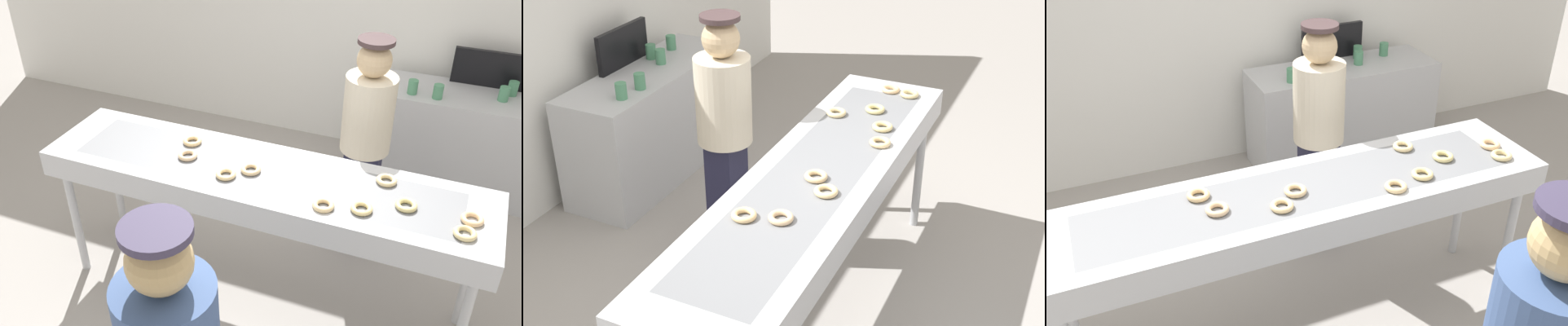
% 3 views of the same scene
% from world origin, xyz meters
% --- Properties ---
extents(ground_plane, '(16.00, 16.00, 0.00)m').
position_xyz_m(ground_plane, '(0.00, 0.00, 0.00)').
color(ground_plane, '#9E9993').
extents(fryer_conveyor, '(2.73, 0.65, 1.00)m').
position_xyz_m(fryer_conveyor, '(0.00, 0.00, 0.92)').
color(fryer_conveyor, '#B7BABF').
rests_on(fryer_conveyor, ground).
extents(plain_donut_0, '(0.16, 0.16, 0.03)m').
position_xyz_m(plain_donut_0, '(-0.17, -0.12, 1.02)').
color(plain_donut_0, '#F6D190').
rests_on(plain_donut_0, fryer_conveyor).
extents(plain_donut_1, '(0.17, 0.17, 0.03)m').
position_xyz_m(plain_donut_1, '(-0.53, 0.14, 1.02)').
color(plain_donut_1, '#F1C888').
rests_on(plain_donut_1, fryer_conveyor).
extents(plain_donut_2, '(0.15, 0.15, 0.03)m').
position_xyz_m(plain_donut_2, '(0.71, 0.16, 1.02)').
color(plain_donut_2, beige).
rests_on(plain_donut_2, fryer_conveyor).
extents(plain_donut_3, '(0.14, 0.14, 0.03)m').
position_xyz_m(plain_donut_3, '(1.17, -0.15, 1.02)').
color(plain_donut_3, beige).
rests_on(plain_donut_3, fryer_conveyor).
extents(plain_donut_4, '(0.15, 0.15, 0.03)m').
position_xyz_m(plain_donut_4, '(0.64, -0.15, 1.02)').
color(plain_donut_4, '#EFD288').
rests_on(plain_donut_4, fryer_conveyor).
extents(plain_donut_5, '(0.16, 0.16, 0.03)m').
position_xyz_m(plain_donut_5, '(0.85, -0.03, 1.02)').
color(plain_donut_5, '#E7D285').
rests_on(plain_donut_5, fryer_conveyor).
extents(plain_donut_6, '(0.17, 0.17, 0.03)m').
position_xyz_m(plain_donut_6, '(1.19, -0.02, 1.02)').
color(plain_donut_6, '#F1C48C').
rests_on(plain_donut_6, fryer_conveyor).
extents(plain_donut_7, '(0.13, 0.13, 0.03)m').
position_xyz_m(plain_donut_7, '(-0.06, -0.02, 1.02)').
color(plain_donut_7, '#ECC68D').
rests_on(plain_donut_7, fryer_conveyor).
extents(plain_donut_8, '(0.15, 0.15, 0.03)m').
position_xyz_m(plain_donut_8, '(0.44, -0.20, 1.02)').
color(plain_donut_8, '#EBC689').
rests_on(plain_donut_8, fryer_conveyor).
extents(plain_donut_9, '(0.15, 0.15, 0.03)m').
position_xyz_m(plain_donut_9, '(-0.48, -0.03, 1.02)').
color(plain_donut_9, beige).
rests_on(plain_donut_9, fryer_conveyor).
extents(worker_baker, '(0.34, 0.34, 1.61)m').
position_xyz_m(worker_baker, '(0.45, 0.79, 0.92)').
color(worker_baker, '#202039').
rests_on(worker_baker, ground).
extents(prep_counter, '(1.64, 0.56, 0.86)m').
position_xyz_m(prep_counter, '(1.15, 1.83, 0.43)').
color(prep_counter, '#B7BABF').
rests_on(prep_counter, ground).
extents(paper_cup_0, '(0.08, 0.08, 0.12)m').
position_xyz_m(paper_cup_0, '(0.82, 1.68, 0.92)').
color(paper_cup_0, '#4C8C66').
rests_on(paper_cup_0, prep_counter).
extents(paper_cup_1, '(0.08, 0.08, 0.12)m').
position_xyz_m(paper_cup_1, '(1.30, 1.83, 0.92)').
color(paper_cup_1, '#4C8C66').
rests_on(paper_cup_1, prep_counter).
extents(paper_cup_3, '(0.08, 0.08, 0.12)m').
position_xyz_m(paper_cup_3, '(1.36, 1.96, 0.92)').
color(paper_cup_3, '#4C8C66').
rests_on(paper_cup_3, prep_counter).
extents(paper_cup_4, '(0.08, 0.08, 0.12)m').
position_xyz_m(paper_cup_4, '(0.62, 1.69, 0.92)').
color(paper_cup_4, '#4C8C66').
rests_on(paper_cup_4, prep_counter).
extents(menu_display, '(0.57, 0.04, 0.30)m').
position_xyz_m(menu_display, '(1.15, 2.06, 1.01)').
color(menu_display, black).
rests_on(menu_display, prep_counter).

